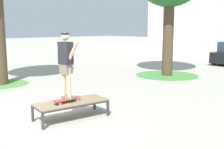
{
  "coord_description": "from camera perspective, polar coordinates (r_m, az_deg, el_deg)",
  "views": [
    {
      "loc": [
        6.25,
        -3.51,
        2.34
      ],
      "look_at": [
        0.55,
        2.14,
        1.0
      ],
      "focal_mm": 44.12,
      "sensor_mm": 36.0,
      "label": 1
    }
  ],
  "objects": [
    {
      "name": "ground_plane",
      "position": [
        7.54,
        -14.84,
        -8.92
      ],
      "size": [
        120.0,
        120.0,
        0.0
      ],
      "primitive_type": "plane",
      "color": "#B2AA9E"
    },
    {
      "name": "skate_box",
      "position": [
        7.31,
        -8.44,
        -5.91
      ],
      "size": [
        1.07,
        2.0,
        0.46
      ],
      "color": "#38383D",
      "rests_on": "ground"
    },
    {
      "name": "skateboard",
      "position": [
        7.22,
        -9.34,
        -5.1
      ],
      "size": [
        0.25,
        0.81,
        0.09
      ],
      "color": "#B23333",
      "rests_on": "skate_box"
    },
    {
      "name": "skater",
      "position": [
        7.04,
        -9.55,
        2.76
      ],
      "size": [
        1.0,
        0.3,
        1.69
      ],
      "color": "beige",
      "rests_on": "skateboard"
    },
    {
      "name": "grass_patch_near_left",
      "position": [
        12.66,
        -21.92,
        -1.84
      ],
      "size": [
        2.24,
        2.24,
        0.01
      ],
      "primitive_type": "cylinder",
      "color": "#519342",
      "rests_on": "ground"
    },
    {
      "name": "grass_patch_mid_back",
      "position": [
        14.25,
        11.29,
        -0.14
      ],
      "size": [
        3.13,
        3.13,
        0.01
      ],
      "primitive_type": "cylinder",
      "color": "#47893D",
      "rests_on": "ground"
    }
  ]
}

